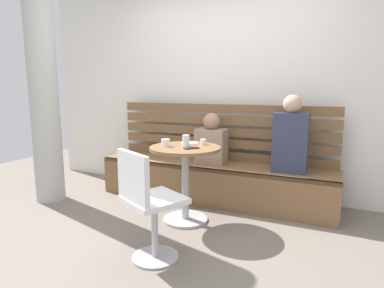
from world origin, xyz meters
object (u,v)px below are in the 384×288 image
object	(u,v)px
phone_on_table	(191,148)
cup_espresso_small	(203,142)
plate_small	(190,143)
cup_ceramic_white	(166,143)
cup_water_clear	(186,141)
cafe_table	(185,169)
person_child_left	(211,141)
person_adult	(291,138)
booth_bench	(213,182)
white_chair	(147,202)

from	to	relation	value
phone_on_table	cup_espresso_small	bearing A→B (deg)	-52.97
plate_small	phone_on_table	xyz separation A→B (m)	(0.13, -0.25, -0.00)
cup_ceramic_white	cup_water_clear	size ratio (longest dim) A/B	0.73
cup_espresso_small	phone_on_table	distance (m)	0.25
cafe_table	cup_water_clear	bearing A→B (deg)	96.51
person_child_left	cup_ceramic_white	distance (m)	0.76
cup_espresso_small	cup_ceramic_white	world-z (taller)	cup_ceramic_white
person_adult	phone_on_table	xyz separation A→B (m)	(-0.79, -0.71, -0.05)
person_child_left	plate_small	xyz separation A→B (m)	(-0.04, -0.50, 0.06)
booth_bench	cafe_table	distance (m)	0.72
person_adult	phone_on_table	world-z (taller)	person_adult
cup_ceramic_white	plate_small	xyz separation A→B (m)	(0.15, 0.24, -0.03)
cup_espresso_small	plate_small	bearing A→B (deg)	179.31
cafe_table	cup_espresso_small	distance (m)	0.33
person_adult	cup_espresso_small	bearing A→B (deg)	-149.01
person_child_left	cup_water_clear	world-z (taller)	person_child_left
white_chair	cup_ceramic_white	xyz separation A→B (m)	(-0.25, 0.75, 0.31)
person_child_left	cup_ceramic_white	size ratio (longest dim) A/B	7.18
cup_ceramic_white	cup_water_clear	xyz separation A→B (m)	(0.18, 0.09, 0.02)
booth_bench	person_child_left	world-z (taller)	person_child_left
person_adult	plate_small	world-z (taller)	person_adult
person_adult	cup_espresso_small	distance (m)	0.90
plate_small	cup_espresso_small	bearing A→B (deg)	-0.69
cup_ceramic_white	phone_on_table	world-z (taller)	cup_ceramic_white
booth_bench	person_adult	distance (m)	1.02
person_adult	plate_small	bearing A→B (deg)	-153.30
cup_espresso_small	phone_on_table	bearing A→B (deg)	-94.17
cafe_table	cup_ceramic_white	size ratio (longest dim) A/B	9.25
white_chair	person_child_left	size ratio (longest dim) A/B	1.48
cup_ceramic_white	cup_water_clear	world-z (taller)	cup_water_clear
cup_espresso_small	cup_water_clear	bearing A→B (deg)	-127.59
person_adult	person_child_left	bearing A→B (deg)	177.71
person_adult	person_child_left	world-z (taller)	person_adult
person_adult	cup_water_clear	world-z (taller)	person_adult
white_chair	cup_water_clear	size ratio (longest dim) A/B	7.73
person_adult	plate_small	xyz separation A→B (m)	(-0.92, -0.46, -0.05)
booth_bench	cup_ceramic_white	world-z (taller)	cup_ceramic_white
phone_on_table	cafe_table	bearing A→B (deg)	7.02
white_chair	cup_espresso_small	distance (m)	1.03
phone_on_table	plate_small	bearing A→B (deg)	-21.20
cup_ceramic_white	cup_water_clear	distance (m)	0.20
cafe_table	cup_water_clear	distance (m)	0.28
cup_water_clear	phone_on_table	world-z (taller)	cup_water_clear
person_adult	cup_espresso_small	xyz separation A→B (m)	(-0.77, -0.46, -0.03)
cup_ceramic_white	plate_small	bearing A→B (deg)	58.44
cup_ceramic_white	cup_espresso_small	bearing A→B (deg)	38.99
cafe_table	plate_small	world-z (taller)	plate_small
person_child_left	plate_small	size ratio (longest dim) A/B	3.38
cafe_table	person_child_left	bearing A→B (deg)	89.51
booth_bench	phone_on_table	xyz separation A→B (m)	(0.05, -0.72, 0.52)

